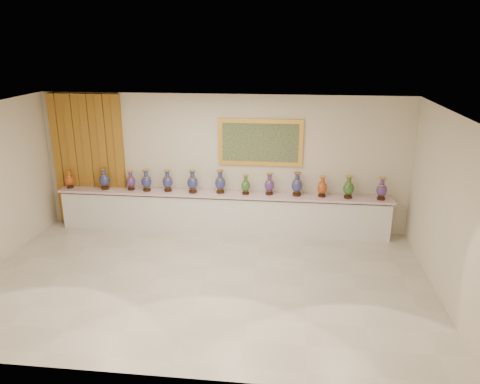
{
  "coord_description": "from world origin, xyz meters",
  "views": [
    {
      "loc": [
        1.48,
        -7.28,
        4.1
      ],
      "look_at": [
        0.46,
        1.7,
        1.12
      ],
      "focal_mm": 35.0,
      "sensor_mm": 36.0,
      "label": 1
    }
  ],
  "objects_px": {
    "counter": "(222,213)",
    "vase_1": "(104,180)",
    "vase_2": "(131,181)",
    "vase_0": "(69,180)"
  },
  "relations": [
    {
      "from": "counter",
      "to": "vase_1",
      "type": "height_order",
      "value": "vase_1"
    },
    {
      "from": "vase_2",
      "to": "vase_0",
      "type": "bearing_deg",
      "value": -179.22
    },
    {
      "from": "counter",
      "to": "vase_1",
      "type": "relative_size",
      "value": 15.08
    },
    {
      "from": "vase_1",
      "to": "vase_0",
      "type": "bearing_deg",
      "value": -179.88
    },
    {
      "from": "counter",
      "to": "vase_2",
      "type": "bearing_deg",
      "value": -179.67
    },
    {
      "from": "counter",
      "to": "vase_1",
      "type": "distance_m",
      "value": 2.72
    },
    {
      "from": "vase_1",
      "to": "vase_2",
      "type": "bearing_deg",
      "value": 1.67
    },
    {
      "from": "vase_0",
      "to": "vase_1",
      "type": "bearing_deg",
      "value": 0.12
    },
    {
      "from": "counter",
      "to": "vase_0",
      "type": "relative_size",
      "value": 17.74
    },
    {
      "from": "counter",
      "to": "vase_0",
      "type": "xyz_separation_m",
      "value": [
        -3.45,
        -0.03,
        0.65
      ]
    }
  ]
}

